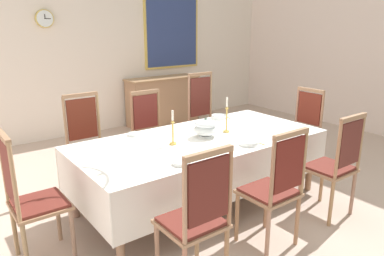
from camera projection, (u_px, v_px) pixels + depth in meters
The scene contains 24 objects.
ground at pixel (197, 201), 4.05m from camera, with size 8.13×6.48×0.04m, color #BAA291.
back_wall at pixel (78, 33), 6.09m from camera, with size 8.13×0.08×3.46m, color silver.
dining_table at pixel (201, 144), 3.82m from camera, with size 2.62×1.23×0.73m.
tablecloth at pixel (201, 149), 3.83m from camera, with size 2.64×1.25×0.45m.
chair_south_a at pixel (197, 216), 2.57m from camera, with size 0.44×0.42×1.11m.
chair_north_a at pixel (88, 143), 4.14m from camera, with size 0.44×0.42×1.14m.
chair_south_b at pixel (275, 187), 3.06m from camera, with size 0.44×0.42×1.08m.
chair_north_b at pixel (151, 132), 4.62m from camera, with size 0.44×0.42×1.08m.
chair_south_c at pixel (335, 163), 3.57m from camera, with size 0.44×0.42×1.08m.
chair_north_c at pixel (205, 117), 5.13m from camera, with size 0.44×0.42×1.23m.
chair_head_west at pixel (30, 197), 2.85m from camera, with size 0.42×0.44×1.12m.
chair_head_east at pixel (302, 127), 4.83m from camera, with size 0.42×0.44×1.07m.
soup_tureen at pixel (206, 128), 3.80m from camera, with size 0.26×0.26×0.21m.
candlestick_west at pixel (173, 131), 3.55m from camera, with size 0.07×0.07×0.35m.
candlestick_east at pixel (227, 118), 3.95m from camera, with size 0.07×0.07×0.39m.
bowl_near_left at pixel (219, 116), 4.57m from camera, with size 0.19×0.19×0.05m.
bowl_near_right at pixel (249, 143), 3.57m from camera, with size 0.18×0.18×0.04m.
bowl_far_left at pixel (134, 134), 3.88m from camera, with size 0.14×0.14×0.03m.
bowl_far_right at pixel (182, 162), 3.08m from camera, with size 0.16×0.16×0.03m.
spoon_primary at pixel (225, 116), 4.67m from camera, with size 0.06×0.17×0.01m.
spoon_secondary at pixel (256, 142), 3.66m from camera, with size 0.03×0.18×0.01m.
sideboard at pixel (163, 101), 7.03m from camera, with size 1.44×0.48×0.90m.
mounted_clock at pixel (44, 19), 5.65m from camera, with size 0.28×0.06×0.28m.
framed_painting at pixel (172, 32), 7.10m from camera, with size 1.23×0.05×1.39m.
Camera 1 is at (-2.25, -2.90, 1.89)m, focal length 33.97 mm.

